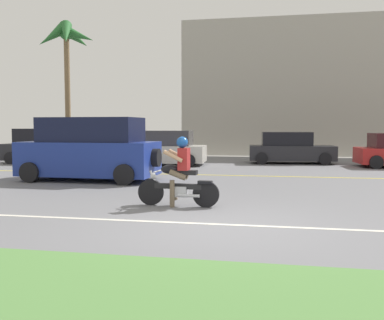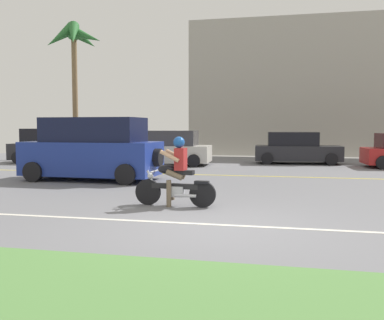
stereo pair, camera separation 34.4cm
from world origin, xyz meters
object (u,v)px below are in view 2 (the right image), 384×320
Objects in this scene: parked_car_2 at (296,149)px; suv_nearby at (93,150)px; parked_car_1 at (167,149)px; motorcyclist at (176,177)px; parked_car_0 at (54,147)px; palm_tree_0 at (74,44)px.

suv_nearby is at bearing -129.31° from parked_car_2.
parked_car_1 is 1.03× the size of parked_car_2.
motorcyclist is at bearing -102.70° from parked_car_2.
parked_car_1 is at bearing -160.68° from parked_car_2.
parked_car_0 is at bearing 179.30° from parked_car_1.
motorcyclist is 5.62m from suv_nearby.
suv_nearby is at bearing 133.48° from motorcyclist.
palm_tree_0 reaches higher than motorcyclist.
motorcyclist is 12.42m from parked_car_2.
parked_car_2 is at bearing 77.30° from motorcyclist.
parked_car_1 is 6.14m from parked_car_2.
motorcyclist is at bearing -73.11° from parked_car_1.
motorcyclist is at bearing -55.21° from palm_tree_0.
parked_car_0 is at bearing 130.85° from motorcyclist.
parked_car_0 is 1.04× the size of parked_car_2.
suv_nearby is 10.41m from parked_car_2.
motorcyclist is 0.25× the size of palm_tree_0.
parked_car_2 is (11.51, 1.96, -0.07)m from parked_car_0.
motorcyclist is 0.43× the size of parked_car_0.
palm_tree_0 is (-9.30, 13.38, 5.65)m from motorcyclist.
motorcyclist is 0.45× the size of parked_car_2.
parked_car_2 is (6.59, 8.05, -0.29)m from suv_nearby.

